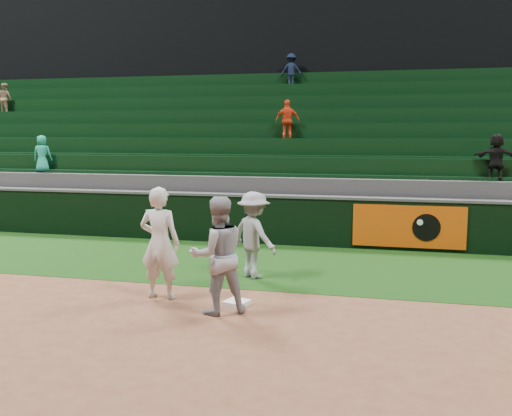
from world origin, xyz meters
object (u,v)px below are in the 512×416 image
at_px(first_base, 237,303).
at_px(baserunner, 218,255).
at_px(first_baseman, 160,243).
at_px(base_coach, 254,235).

bearing_deg(first_base, baserunner, -113.79).
distance_m(first_base, first_baseman, 1.66).
bearing_deg(base_coach, first_baseman, 87.93).
distance_m(first_base, baserunner, 0.99).
bearing_deg(baserunner, base_coach, -122.86).
height_order(first_baseman, baserunner, first_baseman).
bearing_deg(first_baseman, baserunner, 156.46).
bearing_deg(first_base, first_baseman, 175.44).
height_order(first_base, first_baseman, first_baseman).
height_order(baserunner, base_coach, baserunner).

